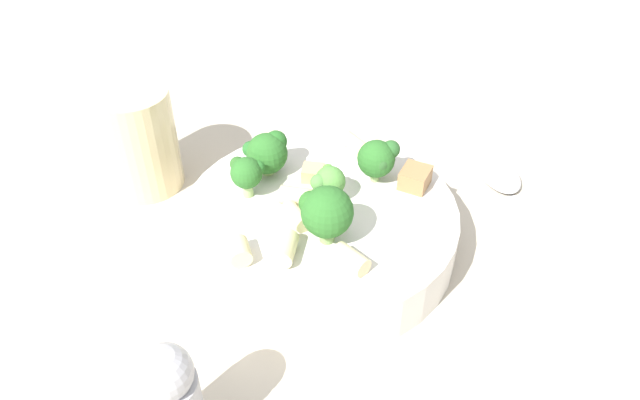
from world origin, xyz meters
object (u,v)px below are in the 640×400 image
at_px(broccoli_floret_1, 246,172).
at_px(rigatoni_2, 351,259).
at_px(rigatoni_0, 356,145).
at_px(chicken_chunk_1, 415,178).
at_px(broccoli_floret_2, 331,211).
at_px(drinking_glass, 140,146).
at_px(broccoli_floret_3, 268,152).
at_px(pepper_shaker, 171,400).
at_px(rigatoni_3, 285,248).
at_px(broccoli_floret_4, 329,181).
at_px(pasta_bowl, 320,225).
at_px(broccoli_floret_0, 378,158).
at_px(spoon, 509,191).
at_px(rigatoni_4, 239,251).
at_px(rigatoni_5, 297,196).
at_px(rigatoni_1, 296,216).
at_px(chicken_chunk_0, 314,173).

relative_size(broccoli_floret_1, rigatoni_2, 1.35).
distance_m(rigatoni_0, chicken_chunk_1, 0.07).
xyz_separation_m(broccoli_floret_2, drinking_glass, (-0.15, -0.15, -0.03)).
height_order(broccoli_floret_3, pepper_shaker, pepper_shaker).
relative_size(rigatoni_3, pepper_shaker, 0.30).
bearing_deg(drinking_glass, broccoli_floret_4, 57.85).
xyz_separation_m(broccoli_floret_2, chicken_chunk_1, (-0.05, 0.08, -0.02)).
distance_m(rigatoni_0, pepper_shaker, 0.28).
distance_m(pasta_bowl, pepper_shaker, 0.20).
bearing_deg(rigatoni_3, broccoli_floret_3, -178.33).
relative_size(broccoli_floret_0, rigatoni_2, 1.43).
height_order(pasta_bowl, rigatoni_3, rigatoni_3).
height_order(broccoli_floret_3, rigatoni_3, broccoli_floret_3).
bearing_deg(broccoli_floret_4, spoon, 100.03).
bearing_deg(rigatoni_2, chicken_chunk_1, 140.19).
bearing_deg(broccoli_floret_1, rigatoni_2, 36.42).
height_order(rigatoni_4, rigatoni_5, rigatoni_4).
xyz_separation_m(pasta_bowl, rigatoni_1, (0.01, -0.02, 0.02)).
bearing_deg(rigatoni_3, rigatoni_2, 69.56).
bearing_deg(pepper_shaker, rigatoni_1, 148.18).
xyz_separation_m(broccoli_floret_0, rigatoni_4, (0.08, -0.12, -0.01)).
distance_m(broccoli_floret_0, pepper_shaker, 0.25).
relative_size(broccoli_floret_2, rigatoni_0, 1.74).
bearing_deg(chicken_chunk_1, rigatoni_2, -39.81).
distance_m(broccoli_floret_3, chicken_chunk_1, 0.13).
bearing_deg(broccoli_floret_4, drinking_glass, -122.15).
bearing_deg(broccoli_floret_3, pepper_shaker, -19.33).
xyz_separation_m(broccoli_floret_4, chicken_chunk_1, (-0.01, 0.07, -0.01)).
distance_m(pasta_bowl, chicken_chunk_0, 0.05).
relative_size(broccoli_floret_3, rigatoni_2, 1.43).
distance_m(pasta_bowl, rigatoni_2, 0.07).
height_order(pasta_bowl, broccoli_floret_0, broccoli_floret_0).
relative_size(rigatoni_1, rigatoni_4, 1.29).
bearing_deg(broccoli_floret_3, broccoli_floret_1, -33.84).
bearing_deg(chicken_chunk_0, rigatoni_2, 6.21).
bearing_deg(broccoli_floret_4, broccoli_floret_1, -104.64).
relative_size(rigatoni_0, rigatoni_2, 1.03).
xyz_separation_m(drinking_glass, spoon, (0.07, 0.34, -0.04)).
xyz_separation_m(rigatoni_1, chicken_chunk_1, (-0.03, 0.10, 0.00)).
height_order(rigatoni_2, drinking_glass, drinking_glass).
distance_m(broccoli_floret_4, rigatoni_1, 0.04).
bearing_deg(broccoli_floret_1, rigatoni_4, -8.20).
bearing_deg(broccoli_floret_2, rigatoni_4, -81.19).
xyz_separation_m(broccoli_floret_1, rigatoni_4, (0.07, -0.01, -0.02)).
height_order(rigatoni_0, rigatoni_1, same).
bearing_deg(rigatoni_2, rigatoni_1, -147.26).
bearing_deg(pasta_bowl, chicken_chunk_1, 102.58).
distance_m(rigatoni_1, drinking_glass, 0.18).
bearing_deg(broccoli_floret_1, pepper_shaker, -16.77).
bearing_deg(spoon, drinking_glass, -101.56).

